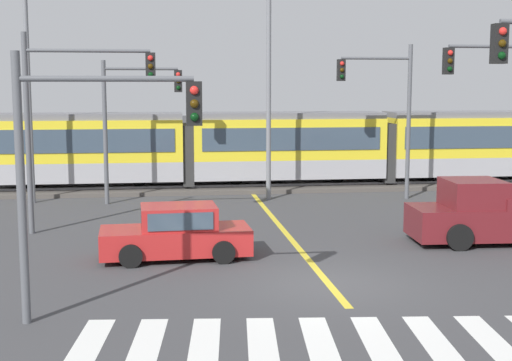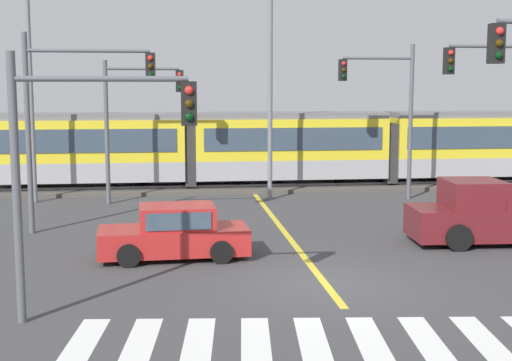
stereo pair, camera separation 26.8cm
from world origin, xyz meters
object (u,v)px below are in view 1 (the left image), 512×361
(sedan_crossing, at_px, (176,234))
(traffic_light_far_right, at_px, (386,100))
(street_lamp_centre, at_px, (272,83))
(pickup_truck, at_px, (494,216))
(traffic_light_mid_left, at_px, (70,103))
(street_lamp_west, at_px, (32,78))
(traffic_light_near_left, at_px, (86,147))
(traffic_light_far_left, at_px, (131,109))
(light_rail_tram, at_px, (287,145))

(sedan_crossing, xyz_separation_m, traffic_light_far_right, (9.13, 9.53, 3.54))
(street_lamp_centre, bearing_deg, pickup_truck, -59.03)
(traffic_light_mid_left, bearing_deg, street_lamp_west, 109.42)
(traffic_light_near_left, relative_size, street_lamp_centre, 0.62)
(sedan_crossing, height_order, traffic_light_far_left, traffic_light_far_left)
(pickup_truck, bearing_deg, traffic_light_mid_left, 166.05)
(light_rail_tram, bearing_deg, traffic_light_mid_left, -133.16)
(traffic_light_mid_left, bearing_deg, traffic_light_far_left, 73.14)
(traffic_light_near_left, distance_m, traffic_light_far_left, 14.98)
(sedan_crossing, height_order, traffic_light_near_left, traffic_light_near_left)
(sedan_crossing, relative_size, traffic_light_near_left, 0.77)
(pickup_truck, xyz_separation_m, street_lamp_west, (-15.43, 9.71, 4.35))
(traffic_light_mid_left, height_order, traffic_light_near_left, traffic_light_mid_left)
(pickup_truck, height_order, street_lamp_west, street_lamp_west)
(street_lamp_west, bearing_deg, pickup_truck, -32.17)
(traffic_light_near_left, xyz_separation_m, traffic_light_far_right, (10.99, 14.73, 0.60))
(street_lamp_west, bearing_deg, traffic_light_near_left, -76.70)
(sedan_crossing, bearing_deg, street_lamp_centre, 66.89)
(light_rail_tram, distance_m, street_lamp_centre, 4.71)
(traffic_light_mid_left, distance_m, street_lamp_centre, 9.71)
(traffic_light_mid_left, height_order, traffic_light_far_left, traffic_light_mid_left)
(traffic_light_far_right, height_order, street_lamp_centre, street_lamp_centre)
(traffic_light_far_right, relative_size, street_lamp_west, 0.71)
(pickup_truck, distance_m, street_lamp_west, 18.74)
(pickup_truck, bearing_deg, traffic_light_near_left, -152.96)
(light_rail_tram, relative_size, traffic_light_near_left, 5.04)
(pickup_truck, height_order, traffic_light_near_left, traffic_light_near_left)
(traffic_light_mid_left, distance_m, traffic_light_far_right, 13.59)
(light_rail_tram, distance_m, traffic_light_near_left, 20.21)
(street_lamp_centre, bearing_deg, street_lamp_west, 177.49)
(street_lamp_west, bearing_deg, traffic_light_far_right, -3.71)
(light_rail_tram, distance_m, traffic_light_far_left, 8.28)
(traffic_light_mid_left, relative_size, traffic_light_far_right, 1.00)
(light_rail_tram, height_order, street_lamp_west, street_lamp_west)
(traffic_light_mid_left, height_order, street_lamp_centre, street_lamp_centre)
(light_rail_tram, xyz_separation_m, sedan_crossing, (-5.57, -13.51, -1.35))
(traffic_light_mid_left, bearing_deg, traffic_light_far_right, 23.80)
(light_rail_tram, distance_m, street_lamp_west, 11.97)
(pickup_truck, distance_m, street_lamp_centre, 11.58)
(traffic_light_far_left, distance_m, street_lamp_west, 4.27)
(sedan_crossing, bearing_deg, traffic_light_mid_left, 129.26)
(traffic_light_mid_left, relative_size, traffic_light_near_left, 1.18)
(pickup_truck, relative_size, street_lamp_west, 0.59)
(traffic_light_near_left, height_order, street_lamp_centre, street_lamp_centre)
(traffic_light_near_left, xyz_separation_m, street_lamp_west, (-3.71, 15.69, 1.56))
(light_rail_tram, xyz_separation_m, traffic_light_far_left, (-7.15, -3.75, 1.86))
(traffic_light_far_right, height_order, street_lamp_west, street_lamp_west)
(traffic_light_far_left, bearing_deg, sedan_crossing, -80.84)
(traffic_light_near_left, xyz_separation_m, traffic_light_far_left, (0.29, 14.97, 0.27))
(sedan_crossing, relative_size, street_lamp_west, 0.46)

